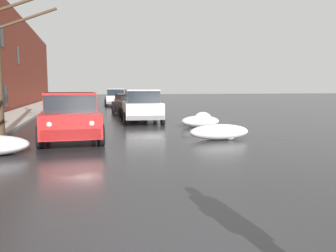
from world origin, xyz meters
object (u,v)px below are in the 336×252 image
object	(u,v)px
suv_white_parked_kerbside_close	(141,105)
sedan_black_parked_kerbside_mid	(128,104)
sedan_maroon_at_far_intersection	(113,97)
suv_silver_queued_behind_truck	(115,97)
sedan_grey_parked_far_down_block	(125,101)
pickup_truck_red_approaching_near_lane	(71,117)

from	to	relation	value
suv_white_parked_kerbside_close	sedan_black_parked_kerbside_mid	world-z (taller)	suv_white_parked_kerbside_close
suv_white_parked_kerbside_close	sedan_black_parked_kerbside_mid	distance (m)	5.67
suv_white_parked_kerbside_close	sedan_maroon_at_far_intersection	world-z (taller)	suv_white_parked_kerbside_close
sedan_maroon_at_far_intersection	suv_silver_queued_behind_truck	bearing A→B (deg)	-93.47
sedan_grey_parked_far_down_block	suv_white_parked_kerbside_close	bearing A→B (deg)	-92.36
sedan_grey_parked_far_down_block	pickup_truck_red_approaching_near_lane	bearing A→B (deg)	-102.87
sedan_black_parked_kerbside_mid	sedan_maroon_at_far_intersection	bearing A→B (deg)	88.37
pickup_truck_red_approaching_near_lane	sedan_maroon_at_far_intersection	bearing A→B (deg)	82.51
pickup_truck_red_approaching_near_lane	sedan_grey_parked_far_down_block	bearing A→B (deg)	77.13
suv_white_parked_kerbside_close	suv_silver_queued_behind_truck	distance (m)	17.39
sedan_grey_parked_far_down_block	sedan_maroon_at_far_intersection	distance (m)	13.46
pickup_truck_red_approaching_near_lane	sedan_grey_parked_far_down_block	world-z (taller)	pickup_truck_red_approaching_near_lane
pickup_truck_red_approaching_near_lane	suv_white_parked_kerbside_close	world-z (taller)	suv_white_parked_kerbside_close
sedan_grey_parked_far_down_block	suv_silver_queued_behind_truck	distance (m)	5.67
suv_silver_queued_behind_truck	suv_white_parked_kerbside_close	bearing A→B (deg)	-90.20
suv_white_parked_kerbside_close	sedan_grey_parked_far_down_block	bearing A→B (deg)	87.64
suv_silver_queued_behind_truck	sedan_maroon_at_far_intersection	size ratio (longest dim) A/B	1.17
suv_silver_queued_behind_truck	sedan_maroon_at_far_intersection	xyz separation A→B (m)	(0.47, 7.82, -0.24)
sedan_black_parked_kerbside_mid	pickup_truck_red_approaching_near_lane	bearing A→B (deg)	-106.95
suv_white_parked_kerbside_close	sedan_grey_parked_far_down_block	world-z (taller)	suv_white_parked_kerbside_close
sedan_grey_parked_far_down_block	suv_silver_queued_behind_truck	xyz separation A→B (m)	(-0.42, 5.64, 0.24)
pickup_truck_red_approaching_near_lane	sedan_maroon_at_far_intersection	distance (m)	31.42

